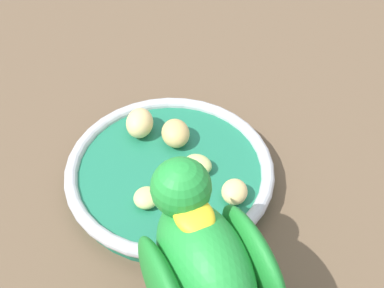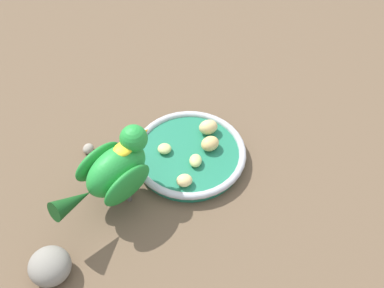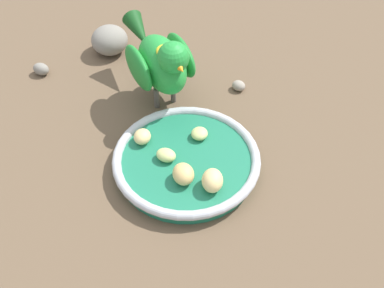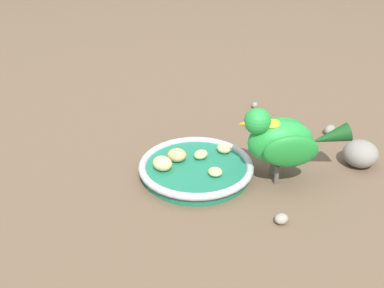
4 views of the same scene
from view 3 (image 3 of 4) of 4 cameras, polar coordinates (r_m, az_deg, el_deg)
name	(u,v)px [view 3 (image 3 of 4)]	position (r m, az deg, el deg)	size (l,w,h in m)	color
ground_plane	(189,161)	(0.75, -0.32, -1.97)	(4.00, 4.00, 0.00)	brown
feeding_bowl	(185,161)	(0.73, -0.79, -1.93)	(0.22, 0.22, 0.03)	#1E7251
apple_piece_0	(166,155)	(0.72, -2.99, -1.28)	(0.03, 0.02, 0.02)	#C6D17A
apple_piece_1	(183,174)	(0.69, -1.00, -3.46)	(0.04, 0.03, 0.03)	tan
apple_piece_2	(142,137)	(0.74, -5.73, 0.84)	(0.03, 0.03, 0.02)	#E5C67F
apple_piece_3	(199,134)	(0.75, 0.86, 1.21)	(0.03, 0.03, 0.01)	#C6D17A
apple_piece_4	(212,180)	(0.68, 2.35, -4.20)	(0.04, 0.03, 0.03)	#E5C67F
parrot	(161,60)	(0.79, -3.59, 9.57)	(0.17, 0.17, 0.15)	#59544C
rock_large	(110,40)	(0.95, -9.44, 11.69)	(0.07, 0.07, 0.05)	gray
pebble_0	(41,69)	(0.93, -16.94, 8.23)	(0.03, 0.02, 0.02)	gray
pebble_1	(239,86)	(0.86, 5.38, 6.69)	(0.02, 0.02, 0.02)	gray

